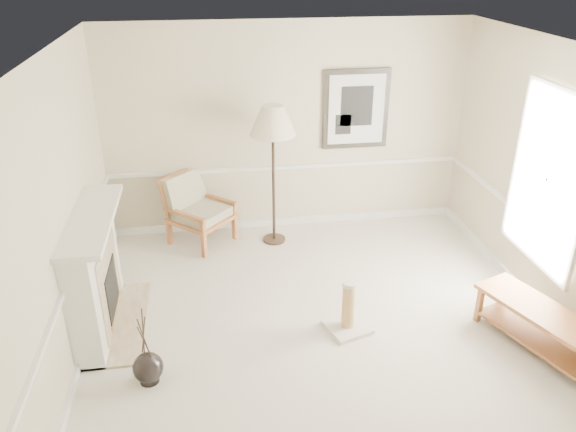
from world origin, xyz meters
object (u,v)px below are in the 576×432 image
Objects in this scene: floor_lamp at (273,125)px; scratching_post at (348,315)px; bench at (550,328)px; armchair at (195,206)px; floor_vase at (148,368)px.

floor_lamp reaches higher than scratching_post.
floor_lamp is 1.15× the size of bench.
armchair is 4.59m from bench.
scratching_post is at bearing -76.09° from floor_lamp.
bench is (3.48, -2.99, -0.21)m from armchair.
armchair is at bearing 169.46° from floor_lamp.
armchair is 1.76× the size of scratching_post.
floor_vase is at bearing -120.15° from floor_lamp.
floor_vase is 3.39m from floor_lamp.
floor_lamp is at bearing 103.91° from scratching_post.
armchair is 0.55× the size of floor_lamp.
floor_vase reaches higher than bench.
floor_lamp is 3.94m from bench.
bench is 2.01m from scratching_post.
floor_lamp reaches higher than floor_vase.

